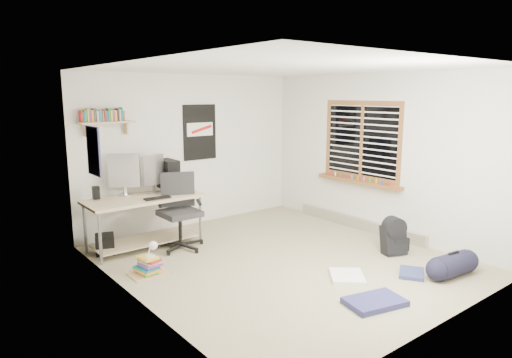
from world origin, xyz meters
TOP-DOWN VIEW (x-y plane):
  - floor at (0.00, 0.00)m, footprint 4.00×4.50m
  - ceiling at (0.00, 0.00)m, footprint 4.00×4.50m
  - back_wall at (0.00, 2.25)m, footprint 4.00×0.01m
  - left_wall at (-2.00, 0.00)m, footprint 0.01×4.50m
  - right_wall at (2.00, 0.00)m, footprint 0.01×4.50m
  - desk at (-1.18, 1.61)m, footprint 1.75×1.11m
  - monitor_left at (-1.33, 1.91)m, footprint 0.43×0.33m
  - monitor_right at (-0.94, 1.78)m, footprint 0.42×0.24m
  - pc_tower at (-0.63, 1.91)m, footprint 0.22×0.44m
  - keyboard at (-1.07, 1.40)m, footprint 0.38×0.15m
  - speaker_left at (-1.75, 1.91)m, footprint 0.10×0.10m
  - speaker_right at (-0.61, 1.73)m, footprint 0.10×0.10m
  - office_chair at (-0.81, 1.25)m, footprint 0.93×0.93m
  - wall_shelf at (-1.45, 2.14)m, footprint 0.80×0.22m
  - poster_back_wall at (0.15, 2.23)m, footprint 0.62×0.03m
  - poster_left_wall at (-1.99, 1.20)m, footprint 0.02×0.42m
  - window at (1.95, 0.30)m, footprint 0.10×1.50m
  - baseboard_heater at (1.96, 0.30)m, footprint 0.08×2.50m
  - backpack at (1.38, -0.78)m, footprint 0.38×0.35m
  - duffel_bag at (1.27, -1.71)m, footprint 0.32×0.32m
  - tshirt at (0.23, -0.95)m, footprint 0.59×0.60m
  - jeans_a at (-0.09, -1.60)m, footprint 0.68×0.52m
  - jeans_b at (0.92, -1.39)m, footprint 0.47×0.44m
  - book_stack at (-1.60, 0.64)m, footprint 0.50×0.41m
  - desk_lamp at (-1.58, 0.62)m, footprint 0.18×0.23m
  - subwoofer at (-1.75, 1.68)m, footprint 0.32×0.32m

SIDE VIEW (x-z plane):
  - floor at x=0.00m, z-range -0.01..0.00m
  - tshirt at x=0.23m, z-range 0.00..0.04m
  - jeans_b at x=0.92m, z-range 0.00..0.05m
  - jeans_a at x=-0.09m, z-range 0.00..0.06m
  - baseboard_heater at x=1.96m, z-range 0.00..0.18m
  - duffel_bag at x=1.27m, z-range -0.14..0.42m
  - subwoofer at x=-1.75m, z-range 0.00..0.28m
  - book_stack at x=-1.60m, z-range -0.01..0.31m
  - backpack at x=1.38m, z-range -0.01..0.41m
  - desk at x=-1.18m, z-range -0.01..0.74m
  - desk_lamp at x=-1.58m, z-range 0.28..0.48m
  - office_chair at x=-0.81m, z-range -0.05..1.03m
  - keyboard at x=-1.07m, z-range 0.74..0.76m
  - speaker_left at x=-1.75m, z-range 0.74..0.92m
  - speaker_right at x=-0.61m, z-range 0.74..0.92m
  - monitor_right at x=-0.94m, z-range 0.74..1.19m
  - pc_tower at x=-0.63m, z-range 0.74..1.19m
  - monitor_left at x=-1.33m, z-range 0.74..1.23m
  - back_wall at x=0.00m, z-range 0.00..2.50m
  - left_wall at x=-2.00m, z-range 0.00..2.50m
  - right_wall at x=2.00m, z-range 0.00..2.50m
  - window at x=1.95m, z-range 0.82..2.08m
  - poster_left_wall at x=-1.99m, z-range 1.20..1.80m
  - poster_back_wall at x=0.15m, z-range 1.09..2.01m
  - wall_shelf at x=-1.45m, z-range 1.66..1.90m
  - ceiling at x=0.00m, z-range 2.50..2.51m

